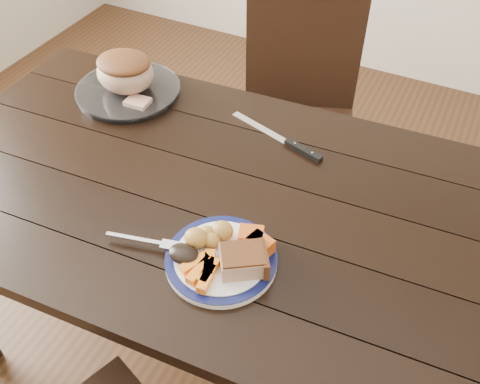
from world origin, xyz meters
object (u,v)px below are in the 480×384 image
at_px(serving_platter, 128,92).
at_px(dining_table, 217,216).
at_px(fork, 149,242).
at_px(pork_slice, 243,261).
at_px(dinner_plate, 221,260).
at_px(roast_joint, 125,73).
at_px(carving_knife, 292,144).
at_px(chair_far, 299,108).

bearing_deg(serving_platter, dining_table, -30.41).
height_order(serving_platter, fork, fork).
bearing_deg(pork_slice, fork, -172.20).
height_order(dinner_plate, serving_platter, serving_platter).
xyz_separation_m(dinner_plate, roast_joint, (-0.57, 0.46, 0.07)).
bearing_deg(serving_platter, pork_slice, -36.48).
relative_size(serving_platter, roast_joint, 1.76).
height_order(dining_table, carving_knife, carving_knife).
bearing_deg(roast_joint, chair_far, 49.15).
bearing_deg(fork, serving_platter, 115.79).
distance_m(pork_slice, carving_knife, 0.46).
bearing_deg(roast_joint, serving_platter, 0.00).
xyz_separation_m(pork_slice, fork, (-0.22, -0.03, -0.02)).
height_order(pork_slice, fork, pork_slice).
relative_size(serving_platter, carving_knife, 1.01).
distance_m(pork_slice, roast_joint, 0.78).
bearing_deg(roast_joint, fork, -50.83).
relative_size(dinner_plate, roast_joint, 1.40).
bearing_deg(chair_far, fork, 68.88).
xyz_separation_m(dining_table, fork, (-0.05, -0.23, 0.11)).
bearing_deg(pork_slice, roast_joint, 143.52).
xyz_separation_m(serving_platter, carving_knife, (0.56, -0.01, -0.00)).
xyz_separation_m(chair_far, fork, (-0.00, -0.96, 0.25)).
height_order(fork, carving_knife, fork).
relative_size(chair_far, carving_knife, 2.98).
height_order(roast_joint, carving_knife, roast_joint).
relative_size(dinner_plate, pork_slice, 2.59).
bearing_deg(pork_slice, carving_knife, 98.80).
height_order(dinner_plate, roast_joint, roast_joint).
distance_m(chair_far, serving_platter, 0.66).
distance_m(serving_platter, carving_knife, 0.56).
xyz_separation_m(dinner_plate, carving_knife, (-0.01, 0.45, -0.00)).
height_order(chair_far, roast_joint, chair_far).
height_order(dining_table, roast_joint, roast_joint).
relative_size(dining_table, serving_platter, 5.22).
bearing_deg(dining_table, fork, -101.94).
relative_size(dinner_plate, carving_knife, 0.81).
distance_m(serving_platter, fork, 0.64).
relative_size(dinner_plate, fork, 1.42).
distance_m(roast_joint, carving_knife, 0.56).
distance_m(serving_platter, roast_joint, 0.07).
bearing_deg(dining_table, carving_knife, 67.59).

